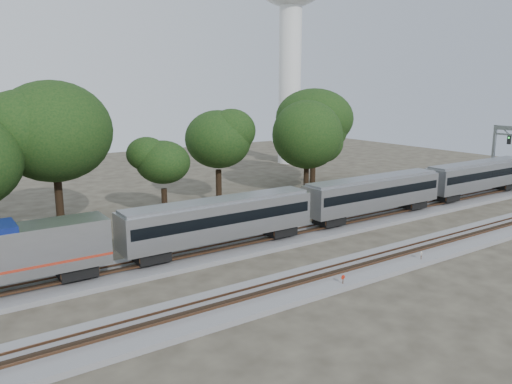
# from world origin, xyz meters

# --- Properties ---
(ground) EXTENTS (160.00, 160.00, 0.00)m
(ground) POSITION_xyz_m (0.00, 0.00, 0.00)
(ground) COLOR #383328
(ground) RESTS_ON ground
(track_far) EXTENTS (160.00, 5.00, 0.73)m
(track_far) POSITION_xyz_m (0.00, 6.00, 0.21)
(track_far) COLOR slate
(track_far) RESTS_ON ground
(track_near) EXTENTS (160.00, 5.00, 0.73)m
(track_near) POSITION_xyz_m (0.00, -4.00, 0.21)
(track_near) COLOR slate
(track_near) RESTS_ON ground
(train) EXTENTS (114.14, 3.26, 4.81)m
(train) POSITION_xyz_m (28.38, 6.00, 3.32)
(train) COLOR #ADAFB5
(train) RESTS_ON ground
(switch_stand_red) EXTENTS (0.34, 0.06, 1.07)m
(switch_stand_red) POSITION_xyz_m (2.37, -5.98, 0.68)
(switch_stand_red) COLOR #512D19
(switch_stand_red) RESTS_ON ground
(switch_stand_white) EXTENTS (0.34, 0.13, 1.08)m
(switch_stand_white) POSITION_xyz_m (11.63, -5.78, 0.69)
(switch_stand_white) COLOR #512D19
(switch_stand_white) RESTS_ON ground
(switch_lever) EXTENTS (0.51, 0.31, 0.30)m
(switch_lever) POSITION_xyz_m (4.94, -5.37, 0.15)
(switch_lever) COLOR #512D19
(switch_lever) RESTS_ON ground
(tree_3) EXTENTS (10.69, 10.69, 15.07)m
(tree_3) POSITION_xyz_m (-11.71, 19.37, 10.51)
(tree_3) COLOR black
(tree_3) RESTS_ON ground
(tree_4) EXTENTS (6.61, 6.61, 9.32)m
(tree_4) POSITION_xyz_m (-0.32, 19.99, 6.48)
(tree_4) COLOR black
(tree_4) RESTS_ON ground
(tree_5) EXTENTS (8.44, 8.44, 11.90)m
(tree_5) POSITION_xyz_m (8.29, 22.66, 8.29)
(tree_5) COLOR black
(tree_5) RESTS_ON ground
(tree_6) EXTENTS (8.49, 8.49, 11.97)m
(tree_6) POSITION_xyz_m (21.00, 20.70, 8.33)
(tree_6) COLOR black
(tree_6) RESTS_ON ground
(tree_7) EXTENTS (10.10, 10.10, 14.24)m
(tree_7) POSITION_xyz_m (27.82, 27.28, 9.93)
(tree_7) COLOR black
(tree_7) RESTS_ON ground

